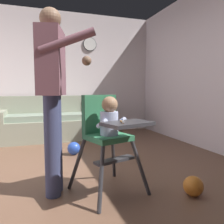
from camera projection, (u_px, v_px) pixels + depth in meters
The scene contains 8 objects.
ground at pixel (67, 187), 2.39m from camera, with size 6.33×7.26×0.10m, color brown.
wall_far at pixel (49, 73), 4.96m from camera, with size 5.53×0.06×2.71m, color silver.
couch at pixel (55, 122), 4.59m from camera, with size 2.19×0.86×0.86m.
high_chair at pixel (108, 126), 2.12m from camera, with size 0.74×0.83×0.94m.
adult_standing at pixel (53, 91), 2.06m from camera, with size 0.50×0.58×1.71m.
toy_ball at pixel (74, 148), 3.42m from camera, with size 0.19×0.19×0.19m, color #284CB7.
toy_ball_second at pixel (193, 186), 2.09m from camera, with size 0.19×0.19×0.19m, color orange.
wall_clock at pixel (90, 44), 5.15m from camera, with size 0.31×0.04×0.31m.
Camera 1 is at (-0.28, -2.34, 0.98)m, focal length 36.05 mm.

